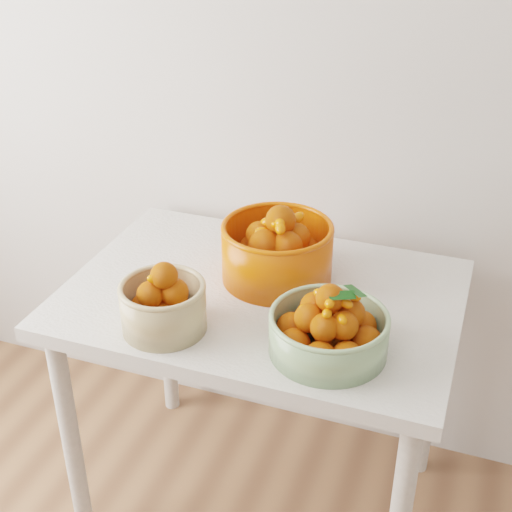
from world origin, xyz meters
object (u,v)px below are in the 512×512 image
at_px(table, 261,323).
at_px(bowl_cream, 164,305).
at_px(bowl_green, 329,330).
at_px(bowl_orange, 277,250).

bearing_deg(table, bowl_cream, -125.62).
xyz_separation_m(bowl_green, bowl_orange, (-0.21, 0.26, 0.02)).
xyz_separation_m(table, bowl_orange, (0.02, 0.08, 0.18)).
bearing_deg(bowl_orange, bowl_green, -51.73).
relative_size(bowl_green, bowl_orange, 0.90).
relative_size(bowl_cream, bowl_green, 0.77).
bearing_deg(bowl_green, bowl_orange, 128.27).
distance_m(table, bowl_cream, 0.32).
height_order(bowl_cream, bowl_green, same).
bearing_deg(bowl_green, table, 140.42).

